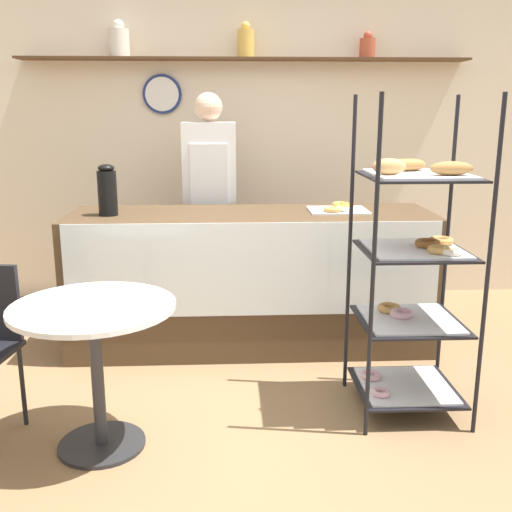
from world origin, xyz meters
name	(u,v)px	position (x,y,z in m)	size (l,w,h in m)	color
ground_plane	(259,412)	(0.00, 0.00, 0.00)	(14.00, 14.00, 0.00)	olive
back_wall	(245,141)	(0.00, 2.23, 1.36)	(10.00, 0.30, 2.70)	beige
display_counter	(251,279)	(0.00, 1.02, 0.47)	(2.47, 0.75, 0.94)	#4C3823
pastry_rack	(412,270)	(0.82, 0.02, 0.80)	(0.59, 0.58, 1.70)	black
person_worker	(210,197)	(-0.30, 1.62, 0.97)	(0.41, 0.23, 1.75)	#282833
cafe_table	(95,340)	(-0.80, -0.30, 0.56)	(0.78, 0.78, 0.74)	#262628
coffee_carafe	(107,191)	(-0.95, 0.96, 1.11)	(0.13, 0.13, 0.34)	black
donut_tray_counter	(341,208)	(0.62, 1.06, 0.97)	(0.40, 0.33, 0.05)	silver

